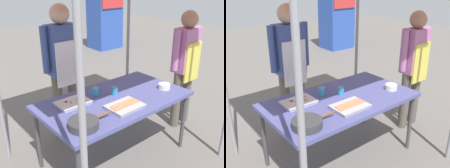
{
  "view_description": "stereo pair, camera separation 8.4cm",
  "coord_description": "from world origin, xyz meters",
  "views": [
    {
      "loc": [
        -1.65,
        -1.87,
        1.95
      ],
      "look_at": [
        0.0,
        0.05,
        0.9
      ],
      "focal_mm": 41.46,
      "sensor_mm": 36.0,
      "label": 1
    },
    {
      "loc": [
        -1.58,
        -1.93,
        1.95
      ],
      "look_at": [
        0.0,
        0.05,
        0.9
      ],
      "focal_mm": 41.46,
      "sensor_mm": 36.0,
      "label": 2
    }
  ],
  "objects": [
    {
      "name": "neighbor_stall_left",
      "position": [
        3.14,
        4.04,
        0.84
      ],
      "size": [
        0.82,
        0.72,
        1.68
      ],
      "color": "#2D51B2",
      "rests_on": "ground"
    },
    {
      "name": "cooking_wok",
      "position": [
        -0.59,
        -0.26,
        0.79
      ],
      "size": [
        0.43,
        0.27,
        0.07
      ],
      "color": "#38383A",
      "rests_on": "stall_table"
    },
    {
      "name": "condiment_bowl",
      "position": [
        0.6,
        -0.18,
        0.78
      ],
      "size": [
        0.14,
        0.14,
        0.06
      ],
      "primitive_type": "cylinder",
      "color": "silver",
      "rests_on": "stall_table"
    },
    {
      "name": "tray_grilled_sausages",
      "position": [
        -0.07,
        -0.23,
        0.77
      ],
      "size": [
        0.35,
        0.26,
        0.05
      ],
      "color": "#ADADB2",
      "rests_on": "stall_table"
    },
    {
      "name": "drink_cup_near_edge",
      "position": [
        -0.11,
        0.19,
        0.8
      ],
      "size": [
        0.07,
        0.07,
        0.09
      ],
      "primitive_type": "cylinder",
      "color": "#338CBF",
      "rests_on": "stall_table"
    },
    {
      "name": "customer_nearby",
      "position": [
        1.2,
        -0.03,
        0.93
      ],
      "size": [
        0.52,
        0.23,
        1.58
      ],
      "color": "#595147",
      "rests_on": "ground"
    },
    {
      "name": "drink_cup_by_wok",
      "position": [
        0.06,
        0.07,
        0.79
      ],
      "size": [
        0.06,
        0.06,
        0.09
      ],
      "primitive_type": "cylinder",
      "color": "#338CBF",
      "rests_on": "stall_table"
    },
    {
      "name": "tray_meat_skewers",
      "position": [
        -0.42,
        0.17,
        0.77
      ],
      "size": [
        0.33,
        0.24,
        0.04
      ],
      "color": "silver",
      "rests_on": "stall_table"
    },
    {
      "name": "vendor_woman",
      "position": [
        -0.15,
        0.78,
        1.0
      ],
      "size": [
        0.52,
        0.24,
        1.68
      ],
      "rotation": [
        0.0,
        0.0,
        3.14
      ],
      "color": "#595147",
      "rests_on": "ground"
    },
    {
      "name": "stall_table",
      "position": [
        0.0,
        0.0,
        0.7
      ],
      "size": [
        1.6,
        0.9,
        0.75
      ],
      "color": "#4C518C",
      "rests_on": "ground"
    },
    {
      "name": "ground_plane",
      "position": [
        0.0,
        0.0,
        0.0
      ],
      "size": [
        18.0,
        18.0,
        0.0
      ],
      "primitive_type": "plane",
      "color": "#66605B"
    }
  ]
}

